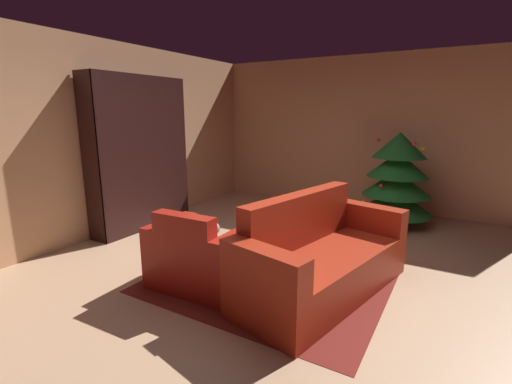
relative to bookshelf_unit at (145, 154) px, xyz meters
The scene contains 11 objects.
ground_plane 2.83m from the bookshelf_unit, 13.69° to the right, with size 8.05×8.05×0.00m, color tan.
wall_back 3.76m from the bookshelf_unit, 47.59° to the left, with size 5.61×0.06×2.70m, color tan.
wall_left 0.70m from the bookshelf_unit, 111.80° to the right, with size 0.06×6.83×2.70m, color tan.
area_rug 2.88m from the bookshelf_unit, 17.64° to the right, with size 2.32×1.80×0.01m, color maroon.
bookshelf_unit is the anchor object (origin of this frame).
armchair_red 2.46m from the bookshelf_unit, 30.71° to the right, with size 1.01×0.73×0.82m.
couch_red 3.23m from the bookshelf_unit, 12.35° to the right, with size 1.22×2.11×0.95m.
coffee_table 2.72m from the bookshelf_unit, 17.20° to the right, with size 0.62×0.62×0.44m.
book_stack_on_table 2.71m from the bookshelf_unit, 17.13° to the right, with size 0.21×0.17×0.09m.
bottle_on_table 2.84m from the bookshelf_unit, 16.32° to the right, with size 0.08×0.08×0.30m.
decorated_tree 3.87m from the bookshelf_unit, 31.19° to the left, with size 1.12×1.12×1.43m.
Camera 1 is at (1.64, -3.20, 1.74)m, focal length 25.22 mm.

